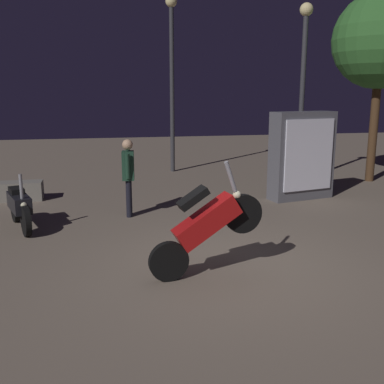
# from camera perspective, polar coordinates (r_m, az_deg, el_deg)

# --- Properties ---
(ground_plane) EXTENTS (40.00, 40.00, 0.00)m
(ground_plane) POSITION_cam_1_polar(r_m,az_deg,el_deg) (6.89, 5.24, -9.28)
(ground_plane) COLOR #756656
(motorcycle_red_foreground) EXTENTS (1.66, 0.42, 1.63)m
(motorcycle_red_foreground) POSITION_cam_1_polar(r_m,az_deg,el_deg) (6.29, 1.81, -4.21)
(motorcycle_red_foreground) COLOR black
(motorcycle_red_foreground) RESTS_ON ground_plane
(motorcycle_black_parked_left) EXTENTS (0.63, 1.60, 1.11)m
(motorcycle_black_parked_left) POSITION_cam_1_polar(r_m,az_deg,el_deg) (9.17, -20.91, -1.67)
(motorcycle_black_parked_left) COLOR black
(motorcycle_black_parked_left) RESTS_ON ground_plane
(person_rider_beside) EXTENTS (0.27, 0.67, 1.61)m
(person_rider_beside) POSITION_cam_1_polar(r_m,az_deg,el_deg) (9.41, -8.04, 2.62)
(person_rider_beside) COLOR black
(person_rider_beside) RESTS_ON ground_plane
(streetlamp_near) EXTENTS (0.36, 0.36, 5.43)m
(streetlamp_near) POSITION_cam_1_polar(r_m,az_deg,el_deg) (14.72, -2.56, 15.82)
(streetlamp_near) COLOR #38383D
(streetlamp_near) RESTS_ON ground_plane
(streetlamp_far) EXTENTS (0.36, 0.36, 4.89)m
(streetlamp_far) POSITION_cam_1_polar(r_m,az_deg,el_deg) (13.26, 13.85, 14.59)
(streetlamp_far) COLOR #38383D
(streetlamp_far) RESTS_ON ground_plane
(tree_left_bg) EXTENTS (2.65, 2.65, 5.27)m
(tree_left_bg) POSITION_cam_1_polar(r_m,az_deg,el_deg) (14.12, 22.71, 17.15)
(tree_left_bg) COLOR #4C331E
(tree_left_bg) RESTS_ON ground_plane
(kiosk_billboard) EXTENTS (1.67, 0.84, 2.10)m
(kiosk_billboard) POSITION_cam_1_polar(r_m,az_deg,el_deg) (11.22, 13.70, 4.46)
(kiosk_billboard) COLOR #595960
(kiosk_billboard) RESTS_ON ground_plane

